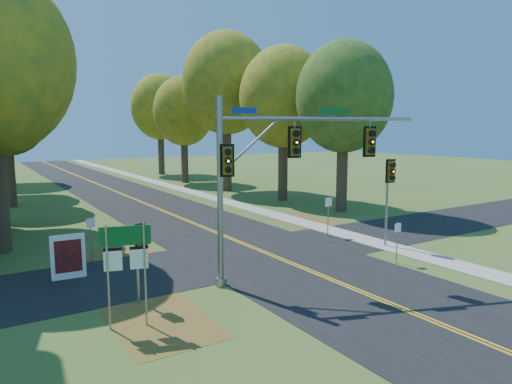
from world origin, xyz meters
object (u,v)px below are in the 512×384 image
east_signal_pole (390,181)px  info_kiosk (68,257)px  traffic_mast (271,165)px  route_sign_cluster (126,255)px

east_signal_pole → info_kiosk: 15.89m
traffic_mast → route_sign_cluster: bearing=-149.8°
route_sign_cluster → info_kiosk: bearing=112.9°
east_signal_pole → info_kiosk: (-15.24, 3.66, -2.62)m
east_signal_pole → info_kiosk: bearing=-175.2°
east_signal_pole → route_sign_cluster: size_ratio=1.40×
traffic_mast → info_kiosk: bearing=164.8°
east_signal_pole → route_sign_cluster: 14.79m
traffic_mast → route_sign_cluster: size_ratio=2.32×
traffic_mast → east_signal_pole: 8.57m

